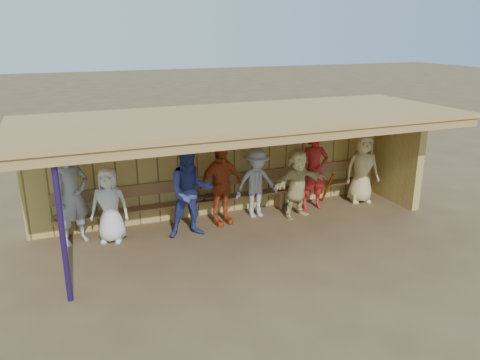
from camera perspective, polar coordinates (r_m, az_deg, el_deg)
name	(u,v)px	position (r m, az deg, el deg)	size (l,w,h in m)	color
ground	(246,232)	(9.97, 0.76, -6.33)	(90.00, 90.00, 0.00)	brown
player_a	(72,197)	(9.71, -19.79, -1.93)	(0.71, 0.47, 1.94)	gray
player_b	(110,205)	(9.64, -15.61, -2.96)	(0.75, 0.49, 1.54)	white
player_c	(191,191)	(9.52, -6.05, -1.39)	(0.94, 0.73, 1.93)	navy
player_d	(221,185)	(10.09, -2.38, -0.58)	(1.05, 0.44, 1.79)	#B6441D
player_e	(256,183)	(10.52, 2.02, -0.40)	(1.03, 0.59, 1.59)	#9E9BA3
player_f	(297,183)	(10.60, 6.96, -0.38)	(1.48, 0.47, 1.59)	#E0C47E
player_g	(314,171)	(11.10, 9.00, 1.13)	(0.68, 0.45, 1.87)	#AF1F1C
player_h	(362,169)	(11.83, 14.69, 1.34)	(0.83, 0.54, 1.70)	tan
dugout_structure	(251,145)	(10.17, 1.32, 4.24)	(8.80, 3.20, 2.50)	tan
bench	(228,192)	(10.75, -1.53, -1.51)	(7.60, 0.34, 0.93)	#9F7144
dugout_equipment	(195,200)	(10.40, -5.53, -2.47)	(7.46, 0.62, 0.80)	#CF5C18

